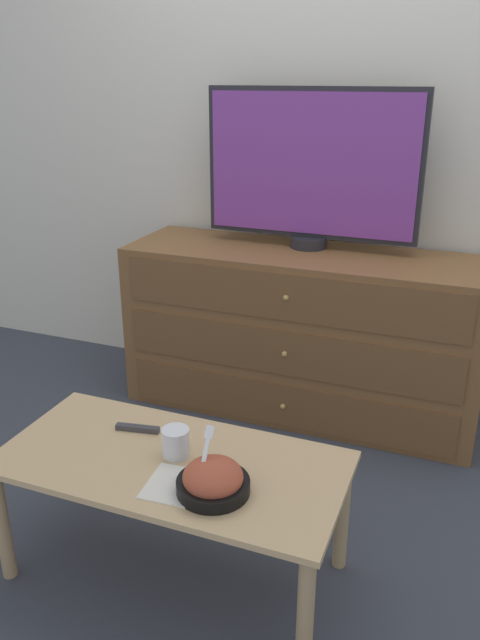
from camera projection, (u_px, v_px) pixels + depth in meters
name	position (u px, v px, depth m)	size (l,w,h in m)	color
ground_plane	(340.00, 385.00, 3.15)	(12.00, 12.00, 0.00)	#383D47
wall_back	(359.00, 115.00, 2.69)	(12.00, 0.05, 2.60)	silver
dresser	(301.00, 333.00, 2.82)	(1.57, 0.51, 0.75)	brown
tv	(312.00, 168.00, 2.64)	(0.93, 0.16, 0.67)	#232328
coffee_table	(172.00, 476.00, 1.85)	(1.02, 0.49, 0.41)	tan
takeout_bowl	(213.00, 480.00, 1.67)	(0.20, 0.20, 0.17)	black
drink_cup	(176.00, 444.00, 1.84)	(0.08, 0.08, 0.09)	#9E6638
napkin	(177.00, 485.00, 1.71)	(0.18, 0.18, 0.00)	silver
remote_control	(138.00, 428.00, 1.97)	(0.14, 0.05, 0.02)	#38383D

